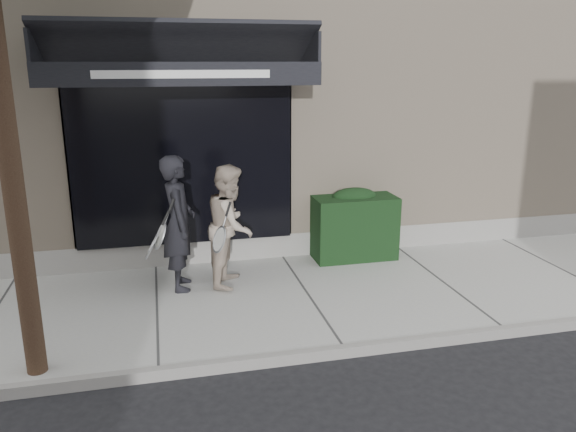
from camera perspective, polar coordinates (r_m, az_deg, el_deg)
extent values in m
plane|color=black|center=(7.77, 1.94, -8.60)|extent=(80.00, 80.00, 0.00)
cube|color=#A3A39D|center=(7.75, 1.94, -8.19)|extent=(20.00, 3.00, 0.12)
cube|color=gray|center=(6.42, 5.67, -13.49)|extent=(20.00, 0.10, 0.14)
cube|color=beige|center=(12.00, -4.38, 13.42)|extent=(14.00, 7.00, 5.50)
cube|color=gray|center=(9.22, -0.82, -2.98)|extent=(14.02, 0.42, 0.50)
cube|color=black|center=(8.51, -10.59, 5.95)|extent=(3.20, 0.30, 2.60)
cube|color=gray|center=(8.74, -21.22, 5.41)|extent=(0.08, 0.40, 2.60)
cube|color=gray|center=(8.88, -0.22, 6.60)|extent=(0.08, 0.40, 2.60)
cube|color=gray|center=(8.55, -11.11, 15.00)|extent=(3.36, 0.40, 0.12)
cube|color=black|center=(7.86, -10.97, 16.89)|extent=(3.60, 1.03, 0.55)
cube|color=black|center=(7.35, -10.62, 13.98)|extent=(3.60, 0.05, 0.30)
cube|color=white|center=(7.32, -10.60, 13.98)|extent=(2.20, 0.01, 0.10)
cube|color=black|center=(7.97, -24.29, 15.25)|extent=(0.04, 1.00, 0.45)
cube|color=black|center=(8.14, 2.22, 16.53)|extent=(0.04, 1.00, 0.45)
cube|color=black|center=(8.99, 6.66, -1.10)|extent=(1.30, 0.70, 1.00)
ellipsoid|color=black|center=(8.86, 6.76, 2.00)|extent=(0.71, 0.38, 0.27)
cylinder|color=black|center=(5.75, -26.56, 6.17)|extent=(0.20, 0.20, 4.80)
imported|color=black|center=(7.74, -11.05, -0.71)|extent=(0.46, 0.69, 1.86)
torus|color=silver|center=(7.45, -12.85, -1.99)|extent=(0.19, 0.32, 0.29)
cylinder|color=silver|center=(7.45, -12.85, -1.99)|extent=(0.16, 0.29, 0.25)
cylinder|color=silver|center=(7.45, -12.85, -1.99)|extent=(0.17, 0.05, 0.09)
cylinder|color=black|center=(7.45, -12.85, -1.99)|extent=(0.20, 0.07, 0.11)
torus|color=silver|center=(7.42, -13.68, -3.03)|extent=(0.19, 0.32, 0.28)
cylinder|color=silver|center=(7.42, -13.68, -3.03)|extent=(0.16, 0.28, 0.24)
cylinder|color=silver|center=(7.42, -13.68, -3.03)|extent=(0.17, 0.04, 0.10)
cylinder|color=black|center=(7.42, -13.68, -3.03)|extent=(0.19, 0.05, 0.12)
imported|color=#BCA896|center=(7.81, -5.83, -0.94)|extent=(0.88, 1.00, 1.70)
torus|color=silver|center=(7.48, -7.00, -2.39)|extent=(0.22, 0.33, 0.29)
cylinder|color=silver|center=(7.48, -7.00, -2.39)|extent=(0.18, 0.29, 0.26)
cylinder|color=silver|center=(7.48, -7.00, -2.39)|extent=(0.17, 0.08, 0.08)
cylinder|color=black|center=(7.48, -7.00, -2.39)|extent=(0.20, 0.10, 0.10)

